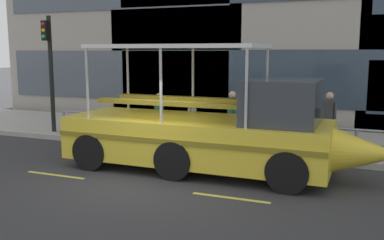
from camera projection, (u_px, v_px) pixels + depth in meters
ground_plane at (149, 178)px, 11.26m from camera, size 120.00×120.00×0.00m
sidewalk at (219, 136)px, 16.37m from camera, size 32.00×4.80×0.18m
curb_edge at (194, 150)px, 14.09m from camera, size 32.00×0.18×0.18m
lane_centreline at (136, 185)px, 10.65m from camera, size 25.80×0.12×0.01m
curb_guardrail at (220, 129)px, 14.00m from camera, size 12.30×0.09×0.87m
traffic_light_pole at (50, 63)px, 16.34m from camera, size 0.24×0.46×4.33m
duck_tour_boat at (215, 132)px, 11.72m from camera, size 8.90×2.51×3.40m
pedestrian_near_bow at (329, 114)px, 14.02m from camera, size 0.46×0.32×1.76m
pedestrian_mid_left at (232, 112)px, 14.51m from camera, size 0.38×0.38×1.74m
pedestrian_mid_right at (192, 114)px, 14.98m from camera, size 0.22×0.43×1.52m
pedestrian_near_stern at (159, 109)px, 16.26m from camera, size 0.42×0.23×1.51m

